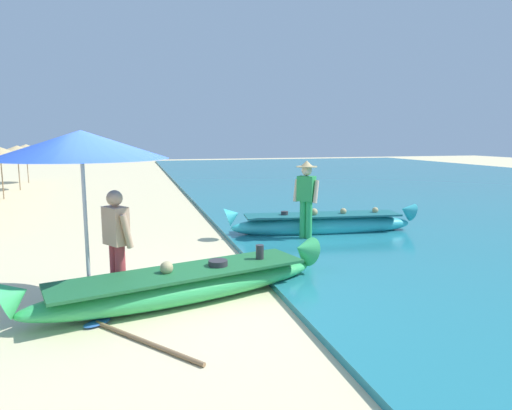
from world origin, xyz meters
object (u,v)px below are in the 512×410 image
paddle (128,335)px  boat_cyan_midground (322,224)px  person_tourist_customer (117,239)px  patio_umbrella_large (81,145)px  boat_green_foreground (184,284)px  person_vendor_hatted (306,195)px

paddle → boat_cyan_midground: bearing=45.3°
boat_cyan_midground → person_tourist_customer: 5.39m
boat_cyan_midground → patio_umbrella_large: patio_umbrella_large is taller
boat_green_foreground → person_tourist_customer: bearing=159.4°
paddle → patio_umbrella_large: bearing=113.7°
boat_green_foreground → person_tourist_customer: 1.13m
person_tourist_customer → patio_umbrella_large: 1.35m
person_tourist_customer → patio_umbrella_large: patio_umbrella_large is taller
boat_cyan_midground → paddle: size_ratio=2.91×
boat_cyan_midground → person_vendor_hatted: size_ratio=2.57×
boat_green_foreground → person_vendor_hatted: (2.93, 2.86, 0.78)m
patio_umbrella_large → paddle: patio_umbrella_large is taller
boat_green_foreground → person_vendor_hatted: person_vendor_hatted is taller
boat_cyan_midground → person_vendor_hatted: (-0.61, -0.49, 0.75)m
boat_cyan_midground → person_tourist_customer: person_tourist_customer is taller
boat_green_foreground → boat_cyan_midground: size_ratio=0.99×
boat_cyan_midground → boat_green_foreground: bearing=-136.5°
boat_cyan_midground → person_vendor_hatted: bearing=-141.0°
boat_green_foreground → person_vendor_hatted: size_ratio=2.54×
boat_green_foreground → person_tourist_customer: (-0.88, 0.33, 0.63)m
patio_umbrella_large → paddle: size_ratio=1.50×
boat_cyan_midground → person_tourist_customer: (-4.42, -3.02, 0.59)m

